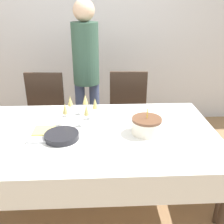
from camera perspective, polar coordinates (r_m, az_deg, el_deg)
ground_plane at (r=2.40m, az=-6.11°, el=-20.56°), size 12.00×12.00×0.00m
wall_back at (r=3.57m, az=-5.56°, el=18.55°), size 8.00×0.05×2.70m
dining_table at (r=2.00m, az=-6.93°, el=-6.98°), size 2.03×1.07×0.76m
dining_chair_far_left at (r=2.88m, az=-14.55°, el=-0.61°), size 0.45×0.45×0.95m
dining_chair_far_right at (r=2.83m, az=3.53°, el=-0.26°), size 0.45×0.45×0.95m
birthday_cake at (r=1.92m, az=7.52°, el=-2.95°), size 0.22×0.22×0.19m
champagne_tray at (r=2.11m, az=-6.81°, el=0.01°), size 0.36×0.36×0.18m
plate_stack_main at (r=1.88m, az=-10.89°, el=-5.17°), size 0.24×0.24×0.04m
cake_knife at (r=1.79m, az=8.47°, el=-7.25°), size 0.30×0.05×0.00m
fork_pile at (r=1.88m, az=-15.49°, el=-5.99°), size 0.17×0.06×0.02m
napkin_pile at (r=2.01m, az=-14.62°, el=-3.92°), size 0.15×0.15×0.01m
person_standing at (r=2.85m, az=-5.69°, el=10.10°), size 0.28×0.28×1.66m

